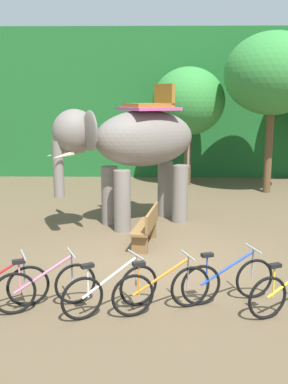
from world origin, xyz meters
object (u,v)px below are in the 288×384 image
tree_center (189,102)px  bike_pink (45,287)px  bike_blue (228,280)px  elephant (134,144)px  bike_white (111,290)px  bike_orange (162,289)px  wooden_bench (147,226)px  tree_right (273,74)px

tree_center → bike_pink: 11.71m
bike_pink → bike_blue: size_ratio=0.96×
tree_center → elephant: 6.20m
elephant → bike_white: (-0.17, -5.21, -1.82)m
tree_center → bike_orange: size_ratio=2.83×
bike_white → bike_blue: bearing=12.7°
tree_center → bike_white: 11.57m
bike_white → wooden_bench: (0.55, 3.42, 0.09)m
tree_center → bike_blue: bearing=-90.6°
elephant → bike_orange: size_ratio=2.51×
elephant → bike_white: elephant is taller
bike_orange → wooden_bench: (-0.27, 3.37, 0.09)m
bike_pink → bike_orange: (1.91, -0.07, 0.00)m
tree_center → bike_white: tree_center is taller
bike_orange → wooden_bench: bike_orange is taller
bike_orange → bike_blue: size_ratio=0.98×
tree_center → elephant: tree_center is taller
bike_pink → tree_center: bearing=73.9°
tree_right → bike_white: size_ratio=3.78×
bike_blue → bike_pink: bearing=-173.9°
bike_orange → tree_center: bearing=83.6°
wooden_bench → tree_right: bearing=55.0°
tree_right → tree_center: bearing=153.1°
tree_center → bike_blue: (-0.11, -10.58, -2.88)m
bike_pink → bike_white: size_ratio=1.06×
tree_center → tree_right: 3.30m
bike_blue → bike_orange: bearing=-160.7°
tree_center → wooden_bench: 8.24m
bike_white → wooden_bench: size_ratio=0.97×
tree_right → elephant: size_ratio=1.40×
tree_right → bike_orange: 11.06m
elephant → wooden_bench: (0.37, -1.80, -1.72)m
bike_white → bike_orange: same height
bike_orange → bike_white: bearing=-176.9°
bike_orange → elephant: bearing=97.1°
tree_center → tree_right: (2.81, -1.43, 0.96)m
elephant → bike_pink: size_ratio=2.56×
bike_white → bike_blue: size_ratio=0.91×
elephant → bike_white: 5.52m
tree_right → bike_pink: bearing=-122.2°
tree_center → bike_blue: size_ratio=2.78×
bike_pink → tree_right: bearing=57.8°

